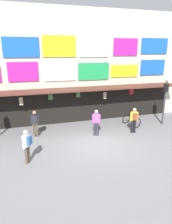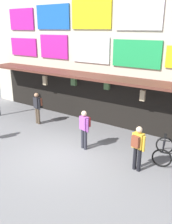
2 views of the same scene
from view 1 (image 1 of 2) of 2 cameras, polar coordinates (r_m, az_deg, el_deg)
name	(u,v)px [view 1 (image 1 of 2)]	position (r m, az deg, el deg)	size (l,w,h in m)	color
ground_plane	(95,143)	(12.09, 2.60, -8.62)	(80.00, 80.00, 0.00)	slate
shopfront	(75,68)	(15.35, -3.02, 12.19)	(18.00, 2.60, 8.00)	beige
traffic_light_far	(165,96)	(15.50, 21.20, 4.31)	(0.32, 0.35, 3.20)	#38383D
bicycle_parked	(131,120)	(14.99, 12.57, -2.28)	(0.95, 1.29, 1.05)	black
pedestrian_in_black	(35,122)	(12.98, -14.05, -2.61)	(0.52, 0.41, 1.68)	brown
pedestrian_in_purple	(27,144)	(10.05, -16.13, -8.58)	(0.47, 0.48, 1.68)	brown
pedestrian_in_white	(134,119)	(13.51, 13.29, -1.80)	(0.52, 0.40, 1.68)	black
pedestrian_in_blue	(96,121)	(12.77, 2.85, -2.44)	(0.51, 0.42, 1.68)	#2D2D38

